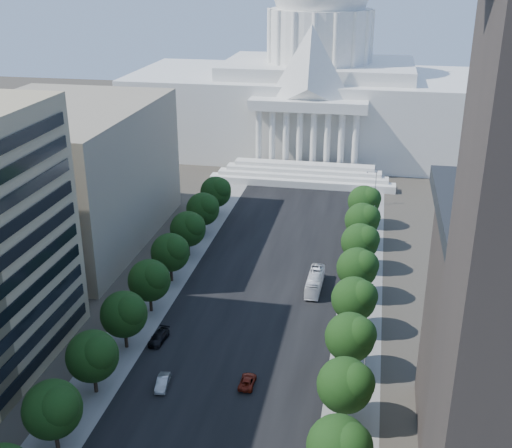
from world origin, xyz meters
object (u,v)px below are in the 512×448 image
Objects in this scene: car_silver at (163,383)px; car_red at (247,381)px; car_dark_b at (159,337)px; city_bus at (315,282)px.

car_red is at bearing 6.10° from car_silver.
car_dark_b is (-4.59, 11.64, 0.01)m from car_silver.
city_bus is at bearing -101.60° from car_red.
car_silver is 0.87× the size of car_dark_b.
car_red is 19.03m from car_dark_b.
city_bus is (23.49, 23.36, 0.78)m from car_dark_b.
car_silver is 12.57m from car_red.
car_dark_b reaches higher than car_silver.
car_dark_b reaches higher than car_red.
city_bus is (6.64, 32.21, 0.90)m from car_red.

